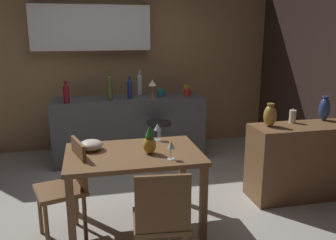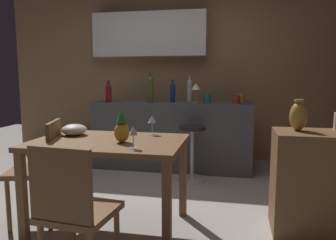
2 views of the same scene
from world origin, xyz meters
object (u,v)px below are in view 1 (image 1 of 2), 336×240
wine_glass_right (158,128)px  cup_mustard (186,89)px  cup_teal (161,93)px  chair_near_window (67,185)px  wine_bottle_ruby (66,93)px  sideboard_cabinet (299,161)px  vase_brass (270,116)px  chair_by_doorway (161,220)px  cup_red (187,92)px  wine_glass_left (171,146)px  wine_bottle_cobalt (130,88)px  dining_table (134,162)px  bar_stool (159,144)px  counter_lamp (152,84)px  fruit_bowl (91,145)px  wine_bottle_olive (109,87)px  pillar_candle_tall (293,116)px  pineapple_centerpiece (149,142)px  vase_ceramic_blue (324,109)px  wine_bottle_clear (140,83)px

wine_glass_right → cup_mustard: 1.95m
wine_glass_right → cup_teal: bearing=77.3°
chair_near_window → wine_bottle_ruby: size_ratio=3.10×
sideboard_cabinet → vase_brass: 0.65m
chair_by_doorway → cup_red: bearing=70.6°
chair_near_window → wine_glass_right: (0.88, 0.35, 0.38)m
wine_glass_left → wine_bottle_ruby: wine_bottle_ruby is taller
cup_mustard → cup_teal: bearing=-151.6°
wine_bottle_cobalt → dining_table: bearing=-95.9°
wine_bottle_cobalt → cup_red: (0.82, 0.01, -0.09)m
bar_stool → counter_lamp: bearing=91.5°
chair_near_window → fruit_bowl: bearing=38.8°
wine_bottle_olive → pillar_candle_tall: (1.90, -1.35, -0.19)m
fruit_bowl → cup_teal: bearing=59.6°
counter_lamp → chair_by_doorway: bearing=-99.0°
bar_stool → fruit_bowl: bearing=-126.0°
dining_table → wine_bottle_ruby: bearing=111.3°
sideboard_cabinet → fruit_bowl: bearing=-177.5°
chair_by_doorway → cup_red: cup_red is taller
pineapple_centerpiece → cup_teal: 1.99m
dining_table → vase_ceramic_blue: (2.22, 0.39, 0.31)m
cup_teal → pillar_candle_tall: (1.18, -1.48, -0.06)m
wine_glass_left → vase_brass: (1.20, 0.54, 0.08)m
wine_bottle_clear → vase_ceramic_blue: size_ratio=1.26×
pillar_candle_tall → wine_bottle_olive: bearing=144.6°
vase_ceramic_blue → chair_by_doorway: bearing=-150.8°
pineapple_centerpiece → wine_bottle_ruby: bearing=114.4°
pillar_candle_tall → fruit_bowl: bearing=-174.1°
wine_bottle_ruby → cup_mustard: 1.78m
pillar_candle_tall → wine_glass_right: bearing=-177.8°
counter_lamp → vase_brass: counter_lamp is taller
wine_glass_right → chair_by_doorway: bearing=-99.9°
sideboard_cabinet → cup_mustard: bearing=112.8°
cup_mustard → bar_stool: bearing=-127.7°
sideboard_cabinet → pineapple_centerpiece: bearing=-169.9°
pineapple_centerpiece → vase_ceramic_blue: size_ratio=0.92×
cup_mustard → wine_bottle_clear: bearing=179.8°
dining_table → fruit_bowl: (-0.37, 0.14, 0.14)m
wine_glass_right → counter_lamp: counter_lamp is taller
wine_bottle_cobalt → cup_teal: bearing=6.1°
fruit_bowl → vase_brass: size_ratio=0.87×
cup_mustard → vase_brass: vase_brass is taller
wine_bottle_cobalt → counter_lamp: size_ratio=1.19×
sideboard_cabinet → chair_by_doorway: (-1.77, -1.04, 0.08)m
chair_near_window → pillar_candle_tall: size_ratio=5.25×
wine_bottle_cobalt → wine_bottle_olive: bearing=-162.9°
wine_glass_left → wine_bottle_clear: bearing=88.0°
pineapple_centerpiece → cup_mustard: 2.36m
vase_brass → chair_near_window: bearing=-171.3°
dining_table → counter_lamp: counter_lamp is taller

